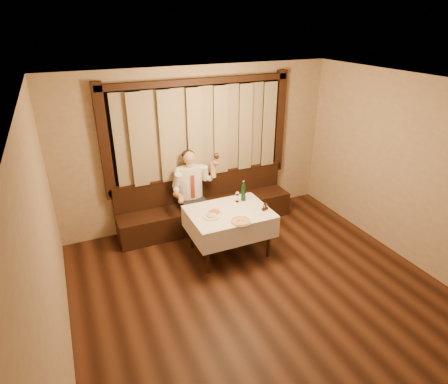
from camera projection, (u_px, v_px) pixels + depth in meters
name	position (u px, v px, depth m)	size (l,w,h in m)	color
room	(253.00, 185.00, 4.92)	(5.01, 6.01, 2.81)	black
banquette	(206.00, 209.00, 6.87)	(3.20, 0.61, 0.94)	black
dining_table	(229.00, 217.00, 5.88)	(1.27, 0.97, 0.76)	black
pizza	(241.00, 221.00, 5.52)	(0.30, 0.30, 0.03)	white
pasta_red	(215.00, 211.00, 5.76)	(0.26, 0.26, 0.09)	white
pasta_cream	(211.00, 215.00, 5.65)	(0.27, 0.27, 0.09)	white
green_bottle	(243.00, 192.00, 6.11)	(0.08, 0.08, 0.35)	#0E421D
table_wine_glass	(237.00, 194.00, 6.07)	(0.07, 0.07, 0.19)	white
cruet_caddy	(265.00, 207.00, 5.86)	(0.12, 0.09, 0.11)	black
seated_man	(192.00, 186.00, 6.46)	(0.82, 0.61, 1.47)	black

